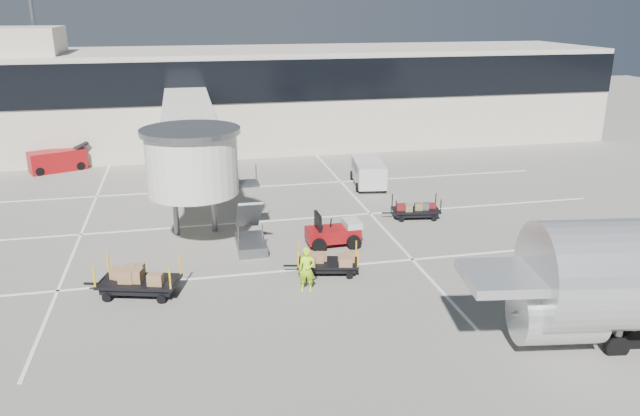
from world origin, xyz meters
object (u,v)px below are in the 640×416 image
Objects in this scene: suitcase_cart at (415,210)px; belt_loader at (58,161)px; box_cart_near at (327,262)px; minivan at (368,170)px; ground_worker at (307,269)px; baggage_tug at (334,233)px; box_cart_far at (139,280)px.

belt_loader is at bearing 152.85° from suitcase_cart.
minivan is at bearing 78.42° from box_cart_near.
minivan is 22.70m from belt_loader.
suitcase_cart is 1.70× the size of ground_worker.
belt_loader is (-15.14, 21.99, 0.24)m from box_cart_near.
box_cart_near is (-1.11, -3.24, -0.13)m from baggage_tug.
box_cart_near is 0.74× the size of minivan.
box_cart_far is 7.06m from ground_worker.
belt_loader is (-21.71, 15.66, 0.30)m from suitcase_cart.
ground_worker is (-2.38, -4.85, 0.33)m from baggage_tug.
baggage_tug reaches higher than minivan.
baggage_tug is 0.83× the size of suitcase_cart.
belt_loader reaches higher than ground_worker.
suitcase_cart is (5.46, 3.09, -0.19)m from baggage_tug.
box_cart_far is (-9.33, -3.67, -0.01)m from baggage_tug.
ground_worker is at bearing -82.25° from belt_loader.
minivan is (14.14, 13.94, 0.38)m from box_cart_far.
box_cart_near is 0.79× the size of belt_loader.
ground_worker reaches higher than box_cart_far.
baggage_tug is at bearing 83.19° from box_cart_near.
box_cart_far is 0.88× the size of minivan.
baggage_tug is at bearing -71.78° from belt_loader.
box_cart_near is at bearing -105.56° from minivan.
ground_worker is 16.74m from minivan.
box_cart_far is 19.86m from minivan.
box_cart_far is at bearing -164.92° from box_cart_near.
suitcase_cart is at bearing 27.92° from baggage_tug.
belt_loader is (-13.87, 23.60, -0.22)m from ground_worker.
box_cart_near is at bearing -110.50° from baggage_tug.
suitcase_cart is at bearing 56.04° from box_cart_near.
box_cart_far is at bearing -95.55° from belt_loader.
suitcase_cart is 16.27m from box_cart_far.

